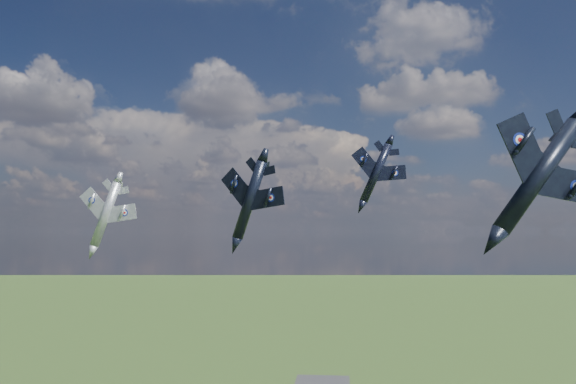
# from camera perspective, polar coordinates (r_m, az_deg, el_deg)

# --- Properties ---
(jet_lead_navy) EXTENTS (16.02, 18.31, 6.78)m
(jet_lead_navy) POSITION_cam_1_polar(r_m,az_deg,el_deg) (76.96, -3.90, -0.78)
(jet_lead_navy) COLOR black
(jet_right_navy) EXTENTS (12.17, 15.19, 8.07)m
(jet_right_navy) POSITION_cam_1_polar(r_m,az_deg,el_deg) (43.31, 24.09, 1.47)
(jet_right_navy) COLOR black
(jet_high_navy) EXTENTS (11.02, 14.71, 6.99)m
(jet_high_navy) POSITION_cam_1_polar(r_m,az_deg,el_deg) (95.69, 8.94, 1.94)
(jet_high_navy) COLOR black
(jet_left_silver) EXTENTS (10.77, 14.20, 6.10)m
(jet_left_silver) POSITION_cam_1_polar(r_m,az_deg,el_deg) (88.27, -18.03, -2.14)
(jet_left_silver) COLOR #91949A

